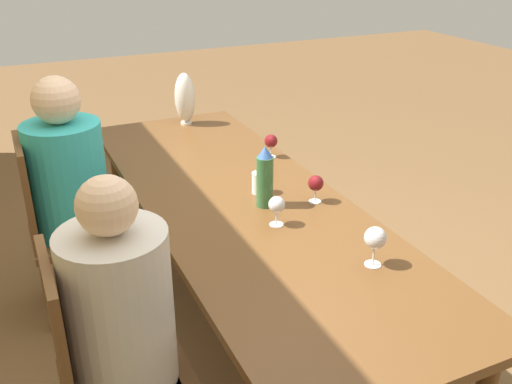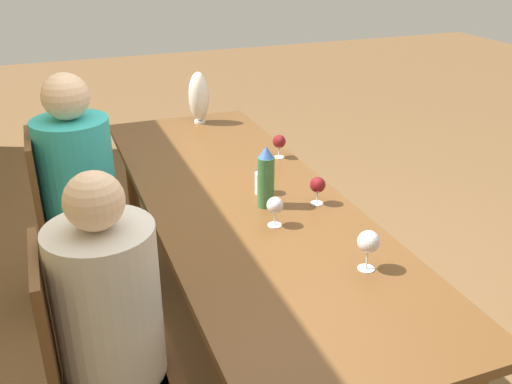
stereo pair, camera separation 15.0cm
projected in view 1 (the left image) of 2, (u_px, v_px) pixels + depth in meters
ground_plane at (243, 326)px, 2.95m from camera, size 14.00×14.00×0.00m
dining_table at (242, 211)px, 2.67m from camera, size 2.63×0.89×0.73m
water_bottle at (265, 177)px, 2.52m from camera, size 0.08×0.08×0.28m
water_tumbler at (259, 183)px, 2.68m from camera, size 0.07×0.07×0.10m
vase at (185, 98)px, 3.56m from camera, size 0.13×0.13×0.33m
wine_glass_0 at (316, 184)px, 2.57m from camera, size 0.07×0.07×0.13m
wine_glass_1 at (271, 141)px, 3.08m from camera, size 0.07×0.07×0.13m
wine_glass_2 at (375, 238)px, 2.08m from camera, size 0.08×0.08×0.16m
wine_glass_3 at (277, 205)px, 2.37m from camera, size 0.07×0.07×0.13m
chair_near at (104, 370)px, 1.94m from camera, size 0.44×0.44×0.96m
chair_far at (59, 224)px, 2.89m from camera, size 0.44×0.44×0.96m
person_near at (127, 331)px, 1.91m from camera, size 0.36×0.36×1.21m
person_far at (73, 192)px, 2.86m from camera, size 0.38×0.38×1.26m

